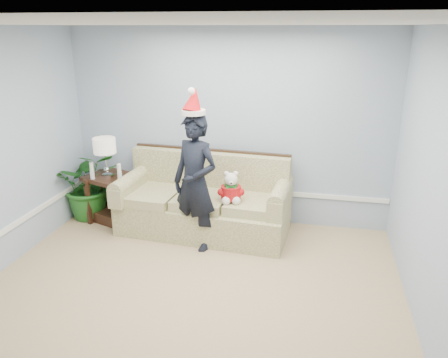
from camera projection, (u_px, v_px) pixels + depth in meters
name	position (u px, v px, depth m)	size (l,w,h in m)	color
room_shell	(168.00, 190.00, 3.75)	(4.54, 5.04, 2.74)	tan
wainscot_trim	(112.00, 218.00, 5.36)	(4.49, 4.99, 0.06)	white
sofa	(205.00, 204.00, 5.99)	(2.33, 1.12, 1.06)	#5A642F
side_table	(114.00, 203.00, 6.35)	(0.85, 0.78, 0.67)	#311B12
table_lamp	(105.00, 147.00, 6.06)	(0.31, 0.31, 0.56)	silver
candle_pair	(106.00, 172.00, 6.01)	(0.47, 0.06, 0.24)	silver
houseplant	(90.00, 184.00, 6.36)	(0.92, 0.80, 1.02)	#1C5D1D
man	(195.00, 183.00, 5.37)	(0.63, 0.41, 1.72)	black
santa_hat	(194.00, 102.00, 5.06)	(0.37, 0.40, 0.33)	white
teddy_bear	(231.00, 191.00, 5.55)	(0.30, 0.31, 0.41)	white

